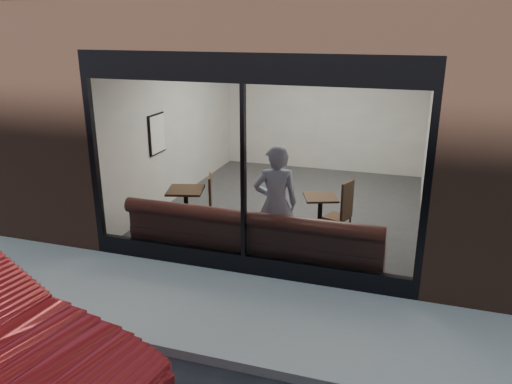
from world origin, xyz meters
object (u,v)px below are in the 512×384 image
(banquette, at_px, (253,248))
(cafe_chair_right, at_px, (337,217))
(cafe_table_right, at_px, (321,197))
(person, at_px, (276,204))
(cafe_table_left, at_px, (185,190))
(cafe_chair_left, at_px, (201,213))

(banquette, xyz_separation_m, cafe_chair_right, (1.04, 1.69, 0.01))
(banquette, distance_m, cafe_chair_right, 1.98)
(banquette, relative_size, cafe_chair_right, 10.36)
(cafe_table_right, bearing_deg, person, -114.75)
(banquette, relative_size, cafe_table_right, 7.36)
(cafe_table_left, height_order, cafe_table_right, cafe_table_left)
(cafe_table_left, bearing_deg, person, -20.75)
(cafe_chair_right, bearing_deg, cafe_table_left, 38.37)
(cafe_chair_right, bearing_deg, person, 85.47)
(cafe_chair_left, bearing_deg, person, 129.84)
(banquette, xyz_separation_m, person, (0.31, 0.18, 0.70))
(cafe_table_left, distance_m, cafe_table_right, 2.39)
(person, height_order, cafe_chair_left, person)
(cafe_table_right, bearing_deg, banquette, -122.77)
(person, relative_size, cafe_chair_left, 4.15)
(cafe_table_left, relative_size, cafe_chair_right, 1.60)
(cafe_chair_left, bearing_deg, cafe_chair_right, 171.86)
(person, bearing_deg, cafe_chair_left, -50.79)
(cafe_table_right, relative_size, cafe_chair_left, 1.21)
(person, xyz_separation_m, cafe_chair_right, (0.73, 1.51, -0.69))
(cafe_table_right, bearing_deg, cafe_chair_left, -177.09)
(banquette, bearing_deg, cafe_chair_right, 58.35)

